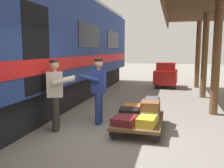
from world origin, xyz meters
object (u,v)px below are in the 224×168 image
Objects in this scene: porter_by_door at (56,93)px; suitcase_burgundy_valise at (151,108)px; suitcase_yellow_case at (147,121)px; luggage_cart at (139,120)px; suitcase_maroon_trunk at (125,120)px; suitcase_slate_roller at (152,100)px; suitcase_orange_carryall at (132,109)px; suitcase_gray_aluminum at (149,114)px; suitcase_black_hardshell at (129,113)px; suitcase_brown_leather at (150,106)px; baggage_tug at (166,75)px; porter_in_overalls at (98,89)px.

suitcase_burgundy_valise is at bearing -155.17° from porter_by_door.
luggage_cart is at bearing -63.92° from suitcase_yellow_case.
suitcase_slate_roller is (-0.52, -1.03, 0.27)m from suitcase_maroon_trunk.
suitcase_gray_aluminum is at bearing 134.38° from suitcase_orange_carryall.
luggage_cart is 3.05× the size of suitcase_yellow_case.
suitcase_black_hardshell is at bearing 0.00° from suitcase_gray_aluminum.
suitcase_maroon_trunk is at bearing 0.00° from suitcase_yellow_case.
suitcase_brown_leather reaches higher than suitcase_maroon_trunk.
luggage_cart is 0.59m from suitcase_yellow_case.
suitcase_yellow_case is at bearing 88.11° from suitcase_brown_leather.
suitcase_brown_leather is 7.13m from baggage_tug.
suitcase_maroon_trunk is at bearing 90.00° from suitcase_black_hardshell.
suitcase_yellow_case is 1.05× the size of suitcase_gray_aluminum.
suitcase_brown_leather reaches higher than suitcase_slate_roller.
porter_in_overalls is at bearing -29.50° from suitcase_yellow_case.
suitcase_orange_carryall is 1.05m from porter_in_overalls.
baggage_tug is at bearing -95.49° from suitcase_black_hardshell.
porter_by_door is (1.68, -0.01, 0.55)m from suitcase_maroon_trunk.
suitcase_brown_leather is at bearing 172.18° from luggage_cart.
baggage_tug is (-2.36, -7.60, -0.30)m from porter_by_door.
suitcase_maroon_trunk is 1.77m from porter_by_door.
suitcase_orange_carryall is 0.90× the size of suitcase_gray_aluminum.
suitcase_black_hardshell is at bearing 45.04° from suitcase_slate_roller.
suitcase_maroon_trunk is 0.98× the size of suitcase_yellow_case.
suitcase_maroon_trunk is 0.35× the size of porter_by_door.
suitcase_black_hardshell is 0.27× the size of porter_by_door.
suitcase_slate_roller is at bearing -169.52° from porter_in_overalls.
baggage_tug reaches higher than suitcase_burgundy_valise.
suitcase_burgundy_valise reaches higher than suitcase_orange_carryall.
suitcase_yellow_case is 1.21× the size of suitcase_brown_leather.
baggage_tug reaches higher than luggage_cart.
suitcase_maroon_trunk is at bearing 90.00° from suitcase_orange_carryall.
porter_by_door is at bearing 11.88° from suitcase_brown_leather.
suitcase_slate_roller is (-0.02, -0.52, 0.24)m from suitcase_gray_aluminum.
suitcase_slate_roller is at bearing 88.58° from baggage_tug.
porter_by_door reaches higher than luggage_cart.
luggage_cart is at bearing 180.00° from suitcase_black_hardshell.
luggage_cart is at bearing -7.82° from suitcase_brown_leather.
suitcase_maroon_trunk is 1.18× the size of suitcase_brown_leather.
suitcase_gray_aluminum reaches higher than luggage_cart.
suitcase_gray_aluminum is at bearing 88.53° from baggage_tug.
porter_in_overalls is (0.87, -0.26, 0.52)m from suitcase_black_hardshell.
suitcase_slate_roller is 0.26× the size of porter_by_door.
luggage_cart is 3.54× the size of suitcase_orange_carryall.
baggage_tug is at bearing -102.79° from porter_in_overalls.
suitcase_maroon_trunk is at bearing 179.60° from porter_by_door.
porter_by_door reaches higher than suitcase_slate_roller.
suitcase_burgundy_valise is 1.48m from porter_in_overalls.
suitcase_gray_aluminum is 0.34× the size of porter_by_door.
porter_in_overalls reaches higher than suitcase_brown_leather.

